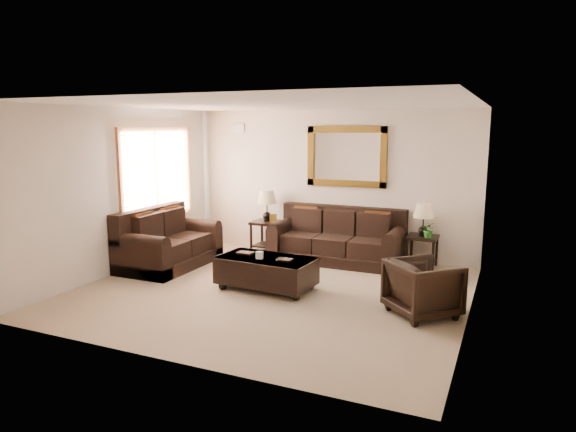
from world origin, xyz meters
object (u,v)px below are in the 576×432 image
at_px(end_table_left, 267,212).
at_px(sofa, 338,242).
at_px(coffee_table, 266,269).
at_px(armchair, 423,285).
at_px(loveseat, 167,245).
at_px(end_table_right, 423,226).

bearing_deg(end_table_left, sofa, -5.69).
bearing_deg(coffee_table, armchair, -0.03).
relative_size(loveseat, end_table_left, 1.50).
distance_m(end_table_left, coffee_table, 2.43).
bearing_deg(coffee_table, end_table_left, 119.52).
height_order(end_table_left, coffee_table, end_table_left).
relative_size(end_table_left, coffee_table, 0.80).
relative_size(sofa, end_table_left, 1.96).
height_order(loveseat, coffee_table, loveseat).
height_order(end_table_right, coffee_table, end_table_right).
xyz_separation_m(loveseat, coffee_table, (2.16, -0.48, -0.07)).
xyz_separation_m(end_table_right, armchair, (0.39, -2.31, -0.33)).
xyz_separation_m(sofa, end_table_right, (1.47, 0.17, 0.38)).
relative_size(loveseat, end_table_right, 1.60).
xyz_separation_m(sofa, coffee_table, (-0.45, -2.00, -0.04)).
relative_size(sofa, end_table_right, 2.10).
bearing_deg(armchair, end_table_right, -34.69).
distance_m(loveseat, coffee_table, 2.21).
height_order(loveseat, end_table_right, end_table_right).
xyz_separation_m(loveseat, end_table_left, (1.12, 1.67, 0.41)).
xyz_separation_m(end_table_right, coffee_table, (-1.91, -2.16, -0.42)).
bearing_deg(sofa, end_table_right, 6.45).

